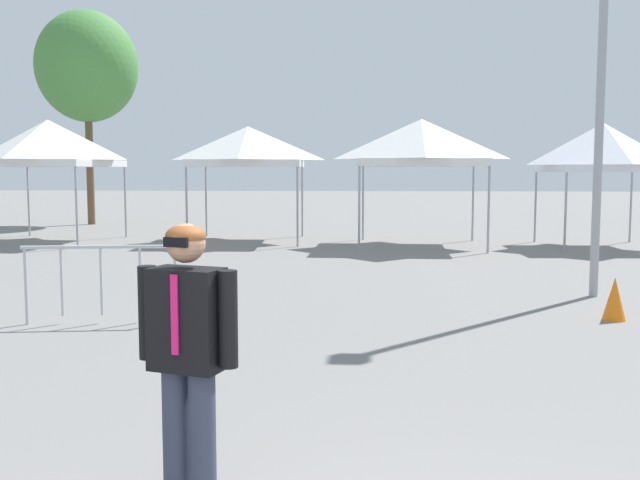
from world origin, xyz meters
TOP-DOWN VIEW (x-y plane):
  - canopy_tent_left_of_center at (-9.28, 17.75)m, footprint 3.60×3.60m
  - canopy_tent_far_left at (-3.53, 18.32)m, footprint 3.36×3.36m
  - canopy_tent_behind_center at (1.42, 17.32)m, footprint 3.47×3.47m
  - canopy_tent_center at (6.28, 17.37)m, footprint 3.03×3.03m
  - person_foreground at (-0.97, 1.42)m, footprint 0.63×0.35m
  - light_pole_opposite_side at (3.77, 9.47)m, footprint 0.36×0.36m
  - tree_behind_tents_center at (-10.74, 24.46)m, footprint 3.81×3.81m
  - crowd_barrier_near_person at (-3.57, 6.81)m, footprint 2.08×0.37m
  - traffic_cone_lot_center at (3.47, 7.52)m, footprint 0.32×0.32m

SIDE VIEW (x-z plane):
  - traffic_cone_lot_center at x=3.47m, z-range 0.00..0.61m
  - crowd_barrier_near_person at x=-3.57m, z-range 0.22..1.29m
  - person_foreground at x=-0.97m, z-range 0.14..1.92m
  - canopy_tent_center at x=6.28m, z-range 1.01..4.36m
  - canopy_tent_far_left at x=-3.53m, z-range 1.09..4.44m
  - canopy_tent_behind_center at x=1.42m, z-range 1.09..4.57m
  - canopy_tent_left_of_center at x=-9.28m, z-range 1.09..4.63m
  - light_pole_opposite_side at x=3.77m, z-range 0.56..8.67m
  - tree_behind_tents_center at x=-10.74m, z-range 1.94..10.04m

